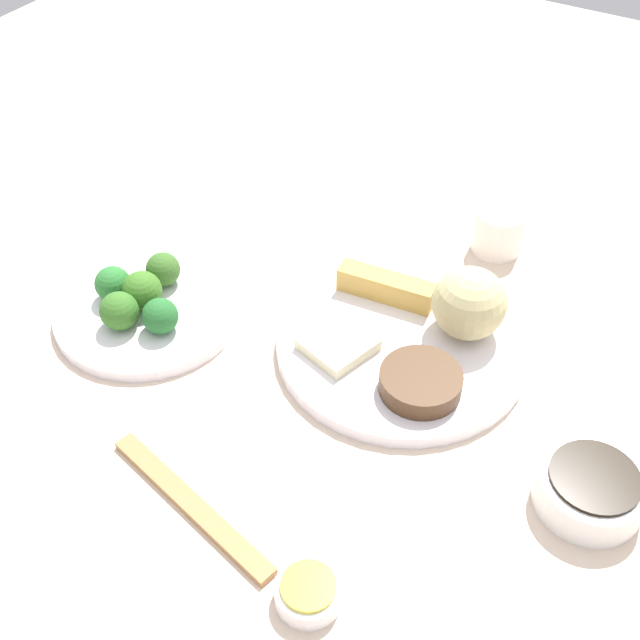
% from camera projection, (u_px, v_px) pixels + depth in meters
% --- Properties ---
extents(tabletop, '(2.20, 2.20, 0.02)m').
position_uv_depth(tabletop, '(388.00, 392.00, 0.88)').
color(tabletop, beige).
rests_on(tabletop, ground).
extents(main_plate, '(0.28, 0.28, 0.02)m').
position_uv_depth(main_plate, '(402.00, 344.00, 0.91)').
color(main_plate, white).
rests_on(main_plate, tabletop).
extents(rice_scoop, '(0.08, 0.08, 0.08)m').
position_uv_depth(rice_scoop, '(469.00, 303.00, 0.89)').
color(rice_scoop, '#C7B980').
rests_on(rice_scoop, main_plate).
extents(spring_roll, '(0.12, 0.04, 0.03)m').
position_uv_depth(spring_roll, '(386.00, 287.00, 0.95)').
color(spring_roll, gold).
rests_on(spring_roll, main_plate).
extents(crab_rangoon_wonton, '(0.08, 0.09, 0.01)m').
position_uv_depth(crab_rangoon_wonton, '(338.00, 344.00, 0.89)').
color(crab_rangoon_wonton, beige).
rests_on(crab_rangoon_wonton, main_plate).
extents(stir_fry_heap, '(0.09, 0.09, 0.02)m').
position_uv_depth(stir_fry_heap, '(422.00, 380.00, 0.85)').
color(stir_fry_heap, '#4A301B').
rests_on(stir_fry_heap, main_plate).
extents(broccoli_plate, '(0.22, 0.22, 0.01)m').
position_uv_depth(broccoli_plate, '(149.00, 310.00, 0.96)').
color(broccoli_plate, white).
rests_on(broccoli_plate, tabletop).
extents(broccoli_floret_0, '(0.04, 0.04, 0.04)m').
position_uv_depth(broccoli_floret_0, '(119.00, 311.00, 0.91)').
color(broccoli_floret_0, '#346924').
rests_on(broccoli_floret_0, broccoli_plate).
extents(broccoli_floret_1, '(0.04, 0.04, 0.04)m').
position_uv_depth(broccoli_floret_1, '(163.00, 269.00, 0.97)').
color(broccoli_floret_1, '#376324').
rests_on(broccoli_floret_1, broccoli_plate).
extents(broccoli_floret_2, '(0.04, 0.04, 0.04)m').
position_uv_depth(broccoli_floret_2, '(113.00, 284.00, 0.95)').
color(broccoli_floret_2, '#2B702E').
rests_on(broccoli_floret_2, broccoli_plate).
extents(broccoli_floret_3, '(0.05, 0.05, 0.05)m').
position_uv_depth(broccoli_floret_3, '(142.00, 290.00, 0.94)').
color(broccoli_floret_3, '#3A6E22').
rests_on(broccoli_floret_3, broccoli_plate).
extents(broccoli_floret_4, '(0.04, 0.04, 0.04)m').
position_uv_depth(broccoli_floret_4, '(160.00, 316.00, 0.91)').
color(broccoli_floret_4, '#25652B').
rests_on(broccoli_floret_4, broccoli_plate).
extents(soy_sauce_bowl, '(0.10, 0.10, 0.04)m').
position_uv_depth(soy_sauce_bowl, '(590.00, 490.00, 0.76)').
color(soy_sauce_bowl, white).
rests_on(soy_sauce_bowl, tabletop).
extents(soy_sauce_bowl_liquid, '(0.08, 0.08, 0.00)m').
position_uv_depth(soy_sauce_bowl_liquid, '(595.00, 477.00, 0.74)').
color(soy_sauce_bowl_liquid, black).
rests_on(soy_sauce_bowl_liquid, soy_sauce_bowl).
extents(sauce_ramekin_hot_mustard, '(0.06, 0.06, 0.02)m').
position_uv_depth(sauce_ramekin_hot_mustard, '(309.00, 593.00, 0.69)').
color(sauce_ramekin_hot_mustard, white).
rests_on(sauce_ramekin_hot_mustard, tabletop).
extents(sauce_ramekin_hot_mustard_liquid, '(0.05, 0.05, 0.00)m').
position_uv_depth(sauce_ramekin_hot_mustard_liquid, '(308.00, 586.00, 0.68)').
color(sauce_ramekin_hot_mustard_liquid, gold).
rests_on(sauce_ramekin_hot_mustard_liquid, sauce_ramekin_hot_mustard).
extents(teacup, '(0.06, 0.06, 0.06)m').
position_uv_depth(teacup, '(498.00, 231.00, 1.03)').
color(teacup, white).
rests_on(teacup, tabletop).
extents(chopsticks_pair, '(0.22, 0.07, 0.01)m').
position_uv_depth(chopsticks_pair, '(191.00, 504.00, 0.76)').
color(chopsticks_pair, '#A37544').
rests_on(chopsticks_pair, tabletop).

